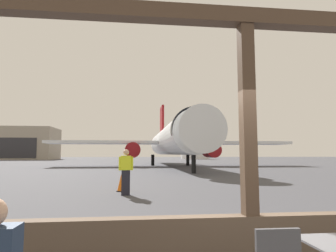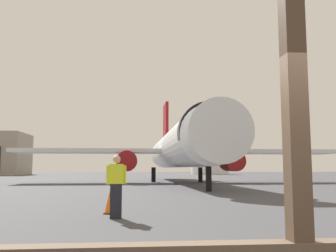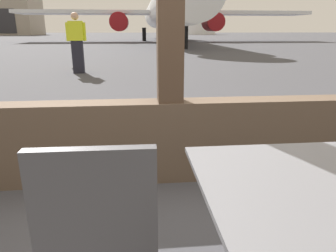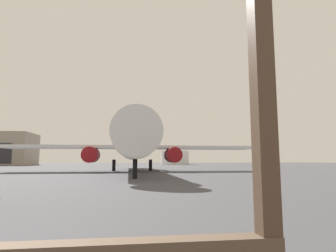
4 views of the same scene
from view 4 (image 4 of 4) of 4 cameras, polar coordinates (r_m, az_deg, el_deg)
ground_plane at (r=42.80m, az=-11.57°, el=-8.75°), size 220.00×220.00×0.00m
airplane at (r=35.13m, az=-7.20°, el=-3.80°), size 31.80×34.23×10.22m
fuel_storage_tank at (r=89.44m, az=1.40°, el=-6.52°), size 8.97×8.97×4.30m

